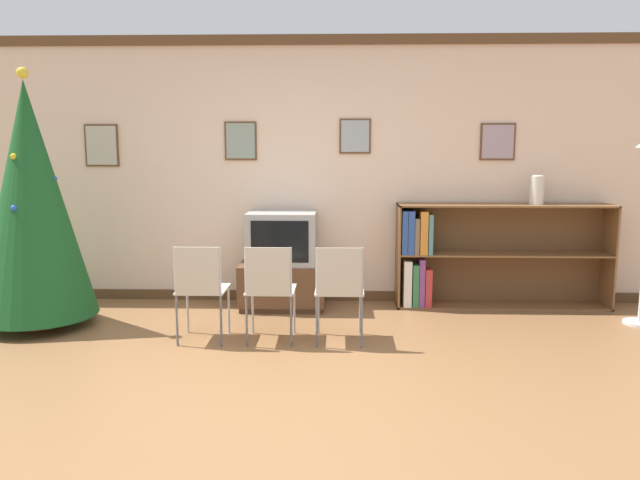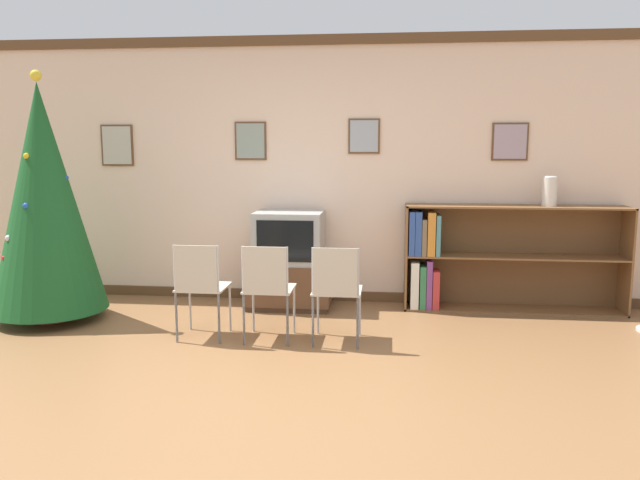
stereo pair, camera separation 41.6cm
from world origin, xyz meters
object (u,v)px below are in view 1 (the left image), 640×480
at_px(television, 282,238).
at_px(bookshelf, 466,256).
at_px(folding_chair_right, 339,288).
at_px(christmas_tree, 31,201).
at_px(folding_chair_left, 200,287).
at_px(folding_chair_center, 270,287).
at_px(vase, 537,189).
at_px(tv_console, 283,285).

relative_size(television, bookshelf, 0.32).
bearing_deg(folding_chair_right, christmas_tree, 170.78).
bearing_deg(bookshelf, folding_chair_left, -152.18).
relative_size(folding_chair_center, bookshelf, 0.39).
xyz_separation_m(christmas_tree, vase, (4.66, 0.83, 0.05)).
bearing_deg(bookshelf, folding_chair_center, -145.39).
xyz_separation_m(television, folding_chair_left, (-0.57, -1.15, -0.24)).
distance_m(tv_console, folding_chair_center, 1.18).
xyz_separation_m(folding_chair_left, bookshelf, (2.41, 1.27, 0.04)).
height_order(tv_console, folding_chair_left, folding_chair_left).
distance_m(christmas_tree, bookshelf, 4.12).
relative_size(tv_console, folding_chair_right, 1.03).
bearing_deg(folding_chair_right, tv_console, 116.27).
xyz_separation_m(bookshelf, vase, (0.67, -0.01, 0.67)).
relative_size(tv_console, folding_chair_center, 1.03).
xyz_separation_m(folding_chair_center, folding_chair_right, (0.57, 0.00, 0.00)).
relative_size(christmas_tree, folding_chair_left, 2.78).
bearing_deg(folding_chair_left, tv_console, 63.73).
distance_m(television, vase, 2.56).
height_order(television, folding_chair_left, television).
height_order(christmas_tree, tv_console, christmas_tree).
distance_m(folding_chair_center, folding_chair_right, 0.57).
relative_size(tv_console, bookshelf, 0.40).
distance_m(folding_chair_left, vase, 3.41).
xyz_separation_m(christmas_tree, folding_chair_left, (1.58, -0.44, -0.66)).
bearing_deg(folding_chair_right, bookshelf, 44.91).
height_order(tv_console, vase, vase).
bearing_deg(vase, christmas_tree, -169.93).
bearing_deg(tv_console, television, -90.00).
xyz_separation_m(folding_chair_center, bookshelf, (1.84, 1.27, 0.04)).
height_order(folding_chair_center, bookshelf, bookshelf).
distance_m(television, folding_chair_center, 1.17).
bearing_deg(folding_chair_right, folding_chair_center, 180.00).
bearing_deg(vase, tv_console, -177.36).
distance_m(christmas_tree, folding_chair_left, 1.76).
xyz_separation_m(christmas_tree, tv_console, (2.14, 0.71, -0.90)).
relative_size(folding_chair_center, vase, 2.84).
distance_m(tv_console, bookshelf, 1.87).
distance_m(folding_chair_left, folding_chair_center, 0.57).
distance_m(christmas_tree, television, 2.30).
bearing_deg(folding_chair_center, tv_console, 90.00).
relative_size(folding_chair_left, folding_chair_center, 1.00).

